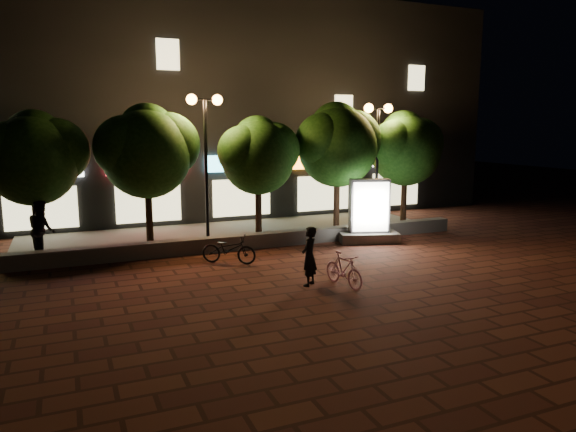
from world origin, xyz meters
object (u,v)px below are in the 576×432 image
tree_left (148,148)px  scooter_pink (344,270)px  ad_kiosk (369,217)px  scooter_parked (229,249)px  tree_right (338,142)px  tree_far_left (34,155)px  tree_far_right (406,146)px  pedestrian (42,229)px  street_lamp_right (378,134)px  rider (309,256)px  street_lamp_left (205,131)px  tree_mid (259,153)px

tree_left → scooter_pink: tree_left is taller
ad_kiosk → scooter_pink: size_ratio=1.56×
scooter_parked → tree_left: bearing=65.4°
tree_right → tree_far_left: bearing=-180.0°
tree_far_right → pedestrian: bearing=-177.3°
tree_far_left → ad_kiosk: size_ratio=1.97×
tree_left → ad_kiosk: bearing=-16.2°
tree_far_right → scooter_parked: size_ratio=2.77×
street_lamp_right → tree_right: bearing=170.9°
rider → scooter_parked: (-1.30, 3.03, -0.34)m
tree_right → street_lamp_left: 5.38m
scooter_parked → street_lamp_left: bearing=33.2°
tree_far_right → rider: 9.94m
street_lamp_left → scooter_pink: (2.02, -6.35, -3.58)m
tree_left → rider: tree_left is taller
street_lamp_left → scooter_pink: street_lamp_left is taller
ad_kiosk → tree_mid: bearing=147.9°
tree_far_left → pedestrian: (0.09, -0.66, -2.27)m
tree_far_left → ad_kiosk: tree_far_left is taller
tree_left → street_lamp_left: bearing=-7.7°
pedestrian → tree_left: bearing=-96.5°
street_lamp_left → pedestrian: size_ratio=2.75×
tree_left → ad_kiosk: tree_left is taller
rider → pedestrian: pedestrian is taller
street_lamp_right → tree_mid: bearing=177.0°
tree_mid → pedestrian: bearing=-174.9°
tree_left → tree_right: size_ratio=0.97×
tree_far_right → street_lamp_right: 1.66m
tree_mid → ad_kiosk: size_ratio=1.91×
tree_left → ad_kiosk: 8.16m
street_lamp_right → street_lamp_left: bearing=180.0°
tree_left → pedestrian: 4.24m
tree_far_left → tree_far_right: 14.00m
tree_right → tree_far_right: (3.20, -0.00, -0.20)m
tree_far_left → scooter_parked: tree_far_left is taller
tree_far_right → pedestrian: size_ratio=2.53×
tree_right → pedestrian: size_ratio=2.69×
street_lamp_left → ad_kiosk: street_lamp_left is taller
rider → tree_right: bearing=-166.9°
tree_mid → rider: bearing=-97.7°
tree_right → scooter_parked: 7.02m
tree_mid → tree_far_left: bearing=180.0°
tree_left → scooter_parked: tree_left is taller
ad_kiosk → pedestrian: ad_kiosk is taller
street_lamp_left → pedestrian: 6.16m
tree_far_right → tree_left: bearing=180.0°
tree_far_right → scooter_pink: (-6.54, -6.61, -2.92)m
tree_left → tree_right: 7.30m
tree_left → street_lamp_left: (1.95, -0.26, 0.58)m
street_lamp_right → ad_kiosk: (-1.49, -1.90, -2.96)m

